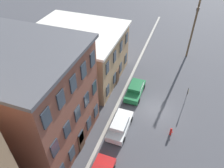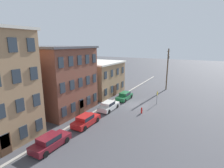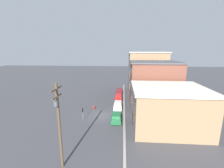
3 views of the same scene
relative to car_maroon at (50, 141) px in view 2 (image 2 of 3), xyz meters
The scene contains 11 objects.
ground_plane 16.94m from the car_maroon, 10.59° to the right, with size 200.00×200.00×0.00m, color #424247.
kerb_strip 16.71m from the car_maroon, ahead, with size 56.00×0.36×0.16m, color #9E998E.
apartment_midblock 12.91m from the car_maroon, 43.18° to the left, with size 9.82×11.35×10.32m.
apartment_far 21.94m from the car_maroon, 23.18° to the left, with size 10.52×11.88×6.90m.
car_maroon is the anchor object (origin of this frame).
car_red 6.03m from the car_maroon, ahead, with size 4.40×1.92×1.43m.
car_white 12.29m from the car_maroon, ahead, with size 4.40×1.92×1.43m.
car_green 18.56m from the car_maroon, ahead, with size 4.40×1.92×1.43m.
caution_sign 19.91m from the car_maroon, 18.51° to the right, with size 1.00×0.08×2.52m.
utility_pole 31.22m from the car_maroon, 10.38° to the right, with size 2.40×0.44×9.59m.
fire_hydrant 14.51m from the car_maroon, 21.53° to the right, with size 0.24×0.34×0.96m.
Camera 2 is at (-27.97, -10.45, 10.72)m, focal length 28.00 mm.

